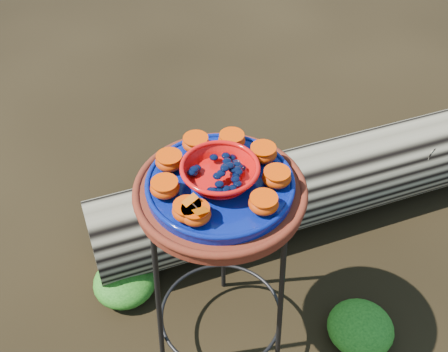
{
  "coord_description": "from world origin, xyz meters",
  "views": [
    {
      "loc": [
        0.05,
        -1.04,
        1.77
      ],
      "look_at": [
        0.01,
        0.0,
        0.78
      ],
      "focal_mm": 45.0,
      "sensor_mm": 36.0,
      "label": 1
    }
  ],
  "objects_px": {
    "terracotta_saucer": "(220,193)",
    "red_bowl": "(220,174)",
    "plant_stand": "(221,277)",
    "cobalt_plate": "(220,185)",
    "driftwood_log": "(304,186)"
  },
  "relations": [
    {
      "from": "red_bowl",
      "to": "driftwood_log",
      "type": "relative_size",
      "value": 0.11
    },
    {
      "from": "terracotta_saucer",
      "to": "red_bowl",
      "type": "relative_size",
      "value": 2.33
    },
    {
      "from": "red_bowl",
      "to": "plant_stand",
      "type": "bearing_deg",
      "value": 0.0
    },
    {
      "from": "plant_stand",
      "to": "terracotta_saucer",
      "type": "xyz_separation_m",
      "value": [
        0.0,
        0.0,
        0.37
      ]
    },
    {
      "from": "red_bowl",
      "to": "terracotta_saucer",
      "type": "bearing_deg",
      "value": 0.0
    },
    {
      "from": "plant_stand",
      "to": "cobalt_plate",
      "type": "distance_m",
      "value": 0.4
    },
    {
      "from": "cobalt_plate",
      "to": "red_bowl",
      "type": "distance_m",
      "value": 0.04
    },
    {
      "from": "terracotta_saucer",
      "to": "red_bowl",
      "type": "height_order",
      "value": "red_bowl"
    },
    {
      "from": "driftwood_log",
      "to": "cobalt_plate",
      "type": "bearing_deg",
      "value": -117.54
    },
    {
      "from": "cobalt_plate",
      "to": "plant_stand",
      "type": "bearing_deg",
      "value": 0.0
    },
    {
      "from": "terracotta_saucer",
      "to": "driftwood_log",
      "type": "bearing_deg",
      "value": 62.46
    },
    {
      "from": "cobalt_plate",
      "to": "driftwood_log",
      "type": "height_order",
      "value": "cobalt_plate"
    },
    {
      "from": "terracotta_saucer",
      "to": "driftwood_log",
      "type": "distance_m",
      "value": 0.88
    },
    {
      "from": "terracotta_saucer",
      "to": "cobalt_plate",
      "type": "xyz_separation_m",
      "value": [
        0.0,
        0.0,
        0.03
      ]
    },
    {
      "from": "terracotta_saucer",
      "to": "red_bowl",
      "type": "bearing_deg",
      "value": 0.0
    }
  ]
}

